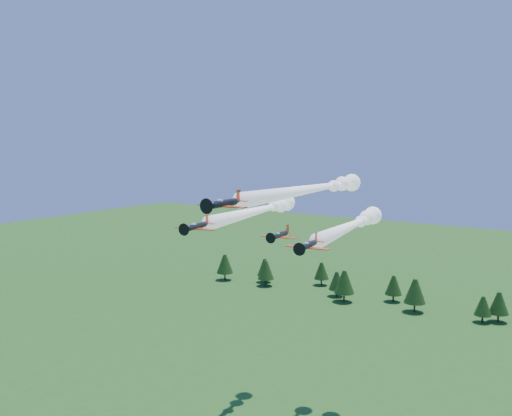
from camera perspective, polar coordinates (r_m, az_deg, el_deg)
The scene contains 5 objects.
plane_lead at distance 107.27m, azimuth 5.76°, elevation 1.95°, with size 7.90×53.22×3.70m.
plane_left at distance 115.88m, azimuth 0.46°, elevation -0.19°, with size 10.58×43.52×3.70m.
plane_right at distance 109.37m, azimuth 9.71°, elevation -1.65°, with size 10.03×41.51×3.70m.
plane_slot at distance 96.18m, azimuth 2.36°, elevation -2.73°, with size 6.46×7.01×2.26m.
treeline at distance 195.48m, azimuth 15.80°, elevation -8.06°, with size 169.21×22.08×10.94m.
Camera 1 is at (49.77, -74.04, 55.83)m, focal length 40.00 mm.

